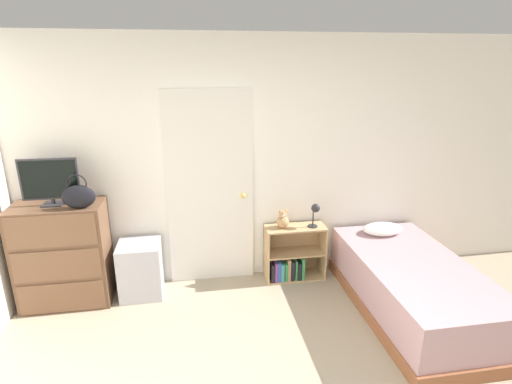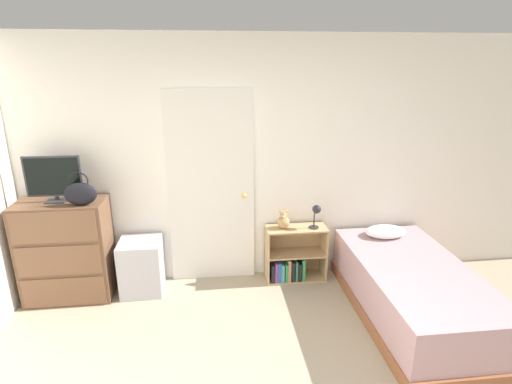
% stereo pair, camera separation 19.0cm
% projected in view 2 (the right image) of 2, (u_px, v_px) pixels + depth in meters
% --- Properties ---
extents(wall_back, '(10.00, 0.06, 2.55)m').
position_uv_depth(wall_back, '(248.00, 163.00, 4.14)').
color(wall_back, white).
rests_on(wall_back, ground_plane).
extents(door_closed, '(0.89, 0.09, 2.03)m').
position_uv_depth(door_closed, '(211.00, 189.00, 4.13)').
color(door_closed, silver).
rests_on(door_closed, ground_plane).
extents(dresser, '(0.82, 0.45, 1.01)m').
position_uv_depth(dresser, '(67.00, 250.00, 3.93)').
color(dresser, brown).
rests_on(dresser, ground_plane).
extents(tv, '(0.51, 0.16, 0.44)m').
position_uv_depth(tv, '(53.00, 178.00, 3.71)').
color(tv, '#2D2D33').
rests_on(tv, dresser).
extents(handbag, '(0.29, 0.12, 0.32)m').
position_uv_depth(handbag, '(80.00, 193.00, 3.64)').
color(handbag, black).
rests_on(handbag, dresser).
extents(storage_bin, '(0.41, 0.41, 0.56)m').
position_uv_depth(storage_bin, '(142.00, 266.00, 4.09)').
color(storage_bin, '#ADADB7').
rests_on(storage_bin, ground_plane).
extents(bookshelf, '(0.64, 0.27, 0.60)m').
position_uv_depth(bookshelf, '(292.00, 259.00, 4.34)').
color(bookshelf, tan).
rests_on(bookshelf, ground_plane).
extents(teddy_bear, '(0.13, 0.13, 0.20)m').
position_uv_depth(teddy_bear, '(283.00, 221.00, 4.19)').
color(teddy_bear, tan).
rests_on(teddy_bear, bookshelf).
extents(desk_lamp, '(0.12, 0.11, 0.26)m').
position_uv_depth(desk_lamp, '(316.00, 212.00, 4.16)').
color(desk_lamp, '#262628').
rests_on(desk_lamp, bookshelf).
extents(bed, '(0.97, 1.88, 0.62)m').
position_uv_depth(bed, '(412.00, 291.00, 3.69)').
color(bed, brown).
rests_on(bed, ground_plane).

